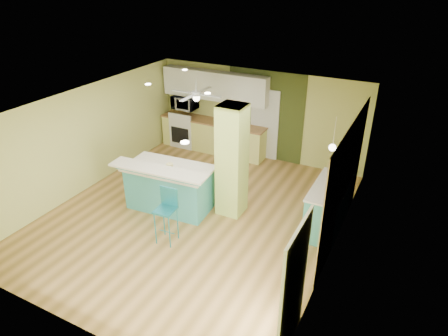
{
  "coord_description": "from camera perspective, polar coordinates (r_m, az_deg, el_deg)",
  "views": [
    {
      "loc": [
        4.0,
        -6.34,
        4.98
      ],
      "look_at": [
        0.51,
        0.4,
        1.1
      ],
      "focal_mm": 32.0,
      "sensor_mm": 36.0,
      "label": 1
    }
  ],
  "objects": [
    {
      "name": "olive_accent",
      "position": [
        11.18,
        5.91,
        7.44
      ],
      "size": [
        2.2,
        0.02,
        2.5
      ],
      "primitive_type": "cube",
      "color": "#3D481C",
      "rests_on": "floor"
    },
    {
      "name": "microwave",
      "position": [
        11.97,
        -5.67,
        9.29
      ],
      "size": [
        0.7,
        0.48,
        0.39
      ],
      "primitive_type": "imported",
      "color": "white",
      "rests_on": "wall_back"
    },
    {
      "name": "wood_panel",
      "position": [
        7.94,
        16.78,
        -2.19
      ],
      "size": [
        0.02,
        3.4,
        2.5
      ],
      "primitive_type": "cube",
      "color": "#9A7F58",
      "rests_on": "floor"
    },
    {
      "name": "french_door",
      "position": [
        5.73,
        9.9,
        -16.74
      ],
      "size": [
        0.04,
        1.08,
        2.1
      ],
      "primitive_type": "cube",
      "color": "silver",
      "rests_on": "floor"
    },
    {
      "name": "canister",
      "position": [
        8.66,
        -7.76,
        0.15
      ],
      "size": [
        0.15,
        0.15,
        0.15
      ],
      "primitive_type": "cylinder",
      "color": "yellow",
      "rests_on": "peninsula"
    },
    {
      "name": "column",
      "position": [
        8.48,
        1.14,
        0.98
      ],
      "size": [
        0.55,
        0.55,
        2.5
      ],
      "primitive_type": "cube",
      "color": "#BBD362",
      "rests_on": "floor"
    },
    {
      "name": "wall_front",
      "position": [
        6.16,
        -21.96,
        -12.55
      ],
      "size": [
        6.0,
        0.01,
        2.5
      ],
      "primitive_type": "cube",
      "color": "#C9CC6D",
      "rests_on": "floor"
    },
    {
      "name": "upper_cabinets",
      "position": [
        11.43,
        -1.37,
        11.69
      ],
      "size": [
        3.2,
        0.34,
        0.8
      ],
      "primitive_type": "cube",
      "color": "white",
      "rests_on": "wall_back"
    },
    {
      "name": "pendant_lamp",
      "position": [
        7.85,
        15.23,
        2.86
      ],
      "size": [
        0.14,
        0.14,
        0.69
      ],
      "color": "white",
      "rests_on": "ceiling"
    },
    {
      "name": "bar_stool",
      "position": [
        7.88,
        -8.12,
        -5.5
      ],
      "size": [
        0.4,
        0.4,
        1.15
      ],
      "rotation": [
        0.0,
        0.0,
        0.06
      ],
      "color": "teal",
      "rests_on": "floor"
    },
    {
      "name": "peninsula",
      "position": [
        9.03,
        -7.81,
        -2.63
      ],
      "size": [
        2.22,
        1.31,
        1.17
      ],
      "rotation": [
        0.0,
        0.0,
        0.08
      ],
      "color": "teal",
      "rests_on": "floor"
    },
    {
      "name": "ceiling_fan",
      "position": [
        10.2,
        -3.98,
        10.48
      ],
      "size": [
        1.41,
        1.41,
        0.61
      ],
      "color": "silver",
      "rests_on": "ceiling"
    },
    {
      "name": "wall_right",
      "position": [
        7.42,
        15.92,
        -4.25
      ],
      "size": [
        0.01,
        7.0,
        2.5
      ],
      "primitive_type": "cube",
      "color": "#C9CC6D",
      "rests_on": "floor"
    },
    {
      "name": "fruit_bowl",
      "position": [
        11.4,
        0.17,
        6.51
      ],
      "size": [
        0.35,
        0.35,
        0.07
      ],
      "primitive_type": "imported",
      "rotation": [
        0.0,
        0.0,
        -0.25
      ],
      "color": "#331F15",
      "rests_on": "kitchen_run"
    },
    {
      "name": "ceiling",
      "position": [
        7.89,
        -4.69,
        8.71
      ],
      "size": [
        6.0,
        7.0,
        0.01
      ],
      "primitive_type": "cube",
      "color": "white",
      "rests_on": "wall_back"
    },
    {
      "name": "side_counter",
      "position": [
        8.57,
        14.6,
        -5.4
      ],
      "size": [
        0.66,
        1.56,
        1.0
      ],
      "color": "teal",
      "rests_on": "floor"
    },
    {
      "name": "interior_door",
      "position": [
        11.24,
        5.8,
        6.2
      ],
      "size": [
        0.82,
        0.05,
        2.0
      ],
      "primitive_type": "cube",
      "color": "silver",
      "rests_on": "floor"
    },
    {
      "name": "stove",
      "position": [
        12.26,
        -5.5,
        5.31
      ],
      "size": [
        0.76,
        0.66,
        1.08
      ],
      "color": "white",
      "rests_on": "floor"
    },
    {
      "name": "wall_decor",
      "position": [
        7.99,
        17.2,
        0.35
      ],
      "size": [
        0.03,
        0.9,
        0.7
      ],
      "primitive_type": "cube",
      "color": "brown",
      "rests_on": "wood_panel"
    },
    {
      "name": "wall_back",
      "position": [
        11.26,
        5.0,
        7.63
      ],
      "size": [
        6.0,
        0.01,
        2.5
      ],
      "primitive_type": "cube",
      "color": "#C9CC6D",
      "rests_on": "floor"
    },
    {
      "name": "kitchen_run",
      "position": [
        11.81,
        -1.57,
        4.62
      ],
      "size": [
        3.25,
        0.63,
        0.94
      ],
      "color": "#EDEE7C",
      "rests_on": "floor"
    },
    {
      "name": "wall_left",
      "position": [
        10.16,
        -19.05,
        3.99
      ],
      "size": [
        0.01,
        7.0,
        2.5
      ],
      "primitive_type": "cube",
      "color": "#C9CC6D",
      "rests_on": "floor"
    },
    {
      "name": "floor",
      "position": [
        9.0,
        -4.09,
        -6.63
      ],
      "size": [
        6.0,
        7.0,
        0.01
      ],
      "primitive_type": "cube",
      "color": "olive",
      "rests_on": "ground"
    }
  ]
}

